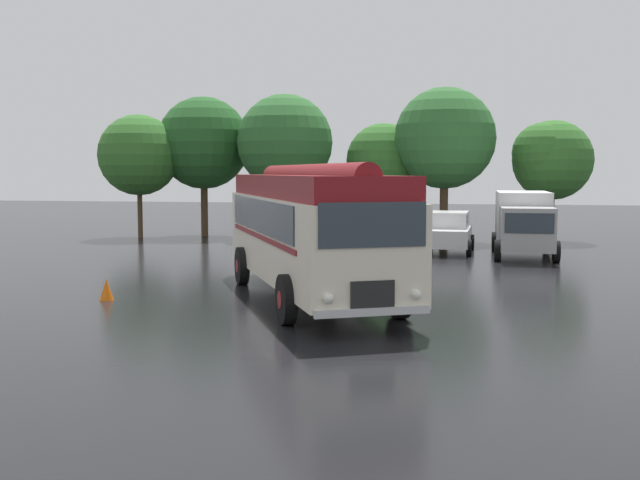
{
  "coord_description": "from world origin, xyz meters",
  "views": [
    {
      "loc": [
        3.18,
        -18.03,
        3.29
      ],
      "look_at": [
        -0.67,
        2.35,
        1.4
      ],
      "focal_mm": 42.0,
      "sensor_mm": 36.0,
      "label": 1
    }
  ],
  "objects_px": {
    "box_van": "(523,221)",
    "car_near_left": "(379,232)",
    "vintage_bus": "(309,226)",
    "car_mid_left": "(449,232)",
    "traffic_cone": "(107,290)"
  },
  "relations": [
    {
      "from": "car_mid_left",
      "to": "box_van",
      "type": "height_order",
      "value": "box_van"
    },
    {
      "from": "traffic_cone",
      "to": "car_near_left",
      "type": "bearing_deg",
      "value": 65.86
    },
    {
      "from": "traffic_cone",
      "to": "car_mid_left",
      "type": "bearing_deg",
      "value": 57.69
    },
    {
      "from": "car_near_left",
      "to": "box_van",
      "type": "xyz_separation_m",
      "value": [
        5.71,
        0.06,
        0.52
      ]
    },
    {
      "from": "car_mid_left",
      "to": "vintage_bus",
      "type": "bearing_deg",
      "value": -105.47
    },
    {
      "from": "vintage_bus",
      "to": "box_van",
      "type": "relative_size",
      "value": 1.75
    },
    {
      "from": "vintage_bus",
      "to": "box_van",
      "type": "distance_m",
      "value": 13.08
    },
    {
      "from": "vintage_bus",
      "to": "traffic_cone",
      "type": "relative_size",
      "value": 18.45
    },
    {
      "from": "box_van",
      "to": "car_near_left",
      "type": "bearing_deg",
      "value": -179.44
    },
    {
      "from": "car_mid_left",
      "to": "traffic_cone",
      "type": "height_order",
      "value": "car_mid_left"
    },
    {
      "from": "vintage_bus",
      "to": "car_near_left",
      "type": "bearing_deg",
      "value": 87.17
    },
    {
      "from": "car_mid_left",
      "to": "box_van",
      "type": "distance_m",
      "value": 3.03
    },
    {
      "from": "car_near_left",
      "to": "car_mid_left",
      "type": "bearing_deg",
      "value": 15.29
    },
    {
      "from": "vintage_bus",
      "to": "car_near_left",
      "type": "relative_size",
      "value": 2.35
    },
    {
      "from": "box_van",
      "to": "traffic_cone",
      "type": "bearing_deg",
      "value": -131.89
    }
  ]
}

